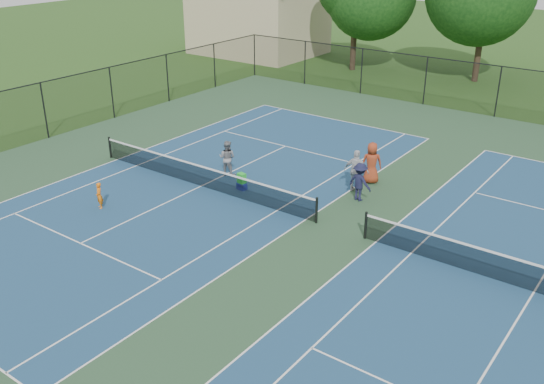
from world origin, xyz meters
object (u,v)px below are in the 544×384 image
Objects in this scene: bystander_c at (372,163)px; ball_crate at (242,186)px; bystander_a at (356,171)px; bystander_b at (360,182)px; instructor at (227,158)px; ball_hopper at (242,178)px; child_player at (99,196)px; clapboard_house at (258,17)px.

ball_crate is at bearing 10.86° from bystander_c.
bystander_a reaches higher than bystander_b.
instructor is 3.73× the size of ball_hopper.
child_player is at bearing 49.21° from bystander_b.
clapboard_house reaches higher than instructor.
child_player is at bearing 16.10° from bystander_c.
instructor is 0.88× the size of bystander_c.
child_player reaches higher than ball_hopper.
bystander_b is at bearing 70.95° from bystander_c.
instructor is (16.06, -23.27, -2.28)m from clapboard_house.
ball_crate is 0.94× the size of ball_hopper.
bystander_b is at bearing 173.23° from instructor.
clapboard_house is 9.92× the size of child_player.
bystander_a is (7.46, 7.58, 0.38)m from child_player.
instructor is 0.88× the size of bystander_a.
child_player is at bearing 55.32° from instructor.
child_player is 2.50× the size of ball_hopper.
ball_crate is at bearing 32.69° from bystander_b.
clapboard_house is at bearing -57.35° from bystander_a.
bystander_a is (5.61, 1.83, 0.11)m from instructor.
bystander_b is (22.24, -22.17, -2.27)m from clapboard_house.
instructor is at bearing 149.38° from ball_hopper.
instructor reaches higher than ball_hopper.
ball_hopper reaches higher than ball_crate.
bystander_b is 5.04m from ball_hopper.
clapboard_house reaches higher than child_player.
instructor is at bearing -5.17° from bystander_c.
child_player is 0.59× the size of bystander_c.
bystander_c reaches higher than bystander_a.
bystander_c is (0.09, 1.21, 0.00)m from bystander_a.
bystander_a is at bearing -178.79° from instructor.
bystander_a reaches higher than ball_crate.
child_player is 2.66× the size of ball_crate.
child_player is 0.67× the size of bystander_b.
bystander_a is 4.25× the size of ball_hopper.
ball_hopper is (-4.11, -3.98, -0.40)m from bystander_c.
instructor is at bearing -55.39° from clapboard_house.
bystander_a reaches higher than child_player.
bystander_a reaches higher than ball_hopper.
instructor is 6.46m from bystander_c.
ball_crate is 0.37m from ball_hopper.
ball_crate is (3.44, 4.81, -0.39)m from child_player.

